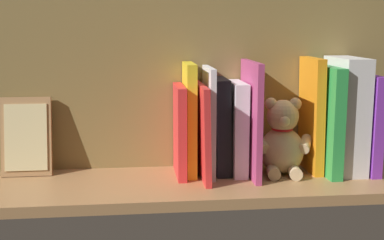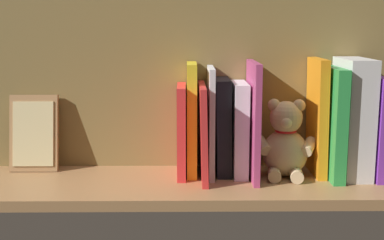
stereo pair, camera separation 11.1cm
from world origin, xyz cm
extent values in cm
cube|color=#A87A4C|center=(0.00, 0.00, -1.10)|extent=(95.41, 28.04, 2.20)
cube|color=olive|center=(0.00, -11.77, 19.21)|extent=(95.41, 1.50, 38.42)
cube|color=purple|center=(-39.53, -2.94, 10.99)|extent=(2.27, 15.36, 21.98)
cube|color=silver|center=(-35.01, -3.14, 12.85)|extent=(5.79, 14.77, 25.69)
cube|color=green|center=(-30.36, -2.55, 11.94)|extent=(2.54, 16.14, 23.87)
cube|color=orange|center=(-27.58, -4.40, 12.80)|extent=(2.47, 12.44, 25.62)
ellipsoid|color=#D1B284|center=(-20.41, -2.55, 5.18)|extent=(10.92, 10.03, 10.35)
sphere|color=#D1B284|center=(-20.41, -2.55, 13.02)|extent=(7.12, 7.12, 7.12)
sphere|color=#D1B284|center=(-23.05, -2.19, 15.69)|extent=(2.75, 2.75, 2.75)
sphere|color=#D1B284|center=(-17.76, -2.90, 15.69)|extent=(2.75, 2.75, 2.75)
sphere|color=beige|center=(-20.00, 0.45, 12.49)|extent=(2.75, 2.75, 2.75)
cylinder|color=#D1B284|center=(-25.11, -0.61, 6.99)|extent=(4.51, 5.63, 3.83)
cylinder|color=#D1B284|center=(-15.36, -1.92, 6.99)|extent=(3.46, 5.49, 3.83)
cylinder|color=#D1B284|center=(-22.13, 2.12, 1.37)|extent=(3.24, 4.21, 2.75)
cylinder|color=#D1B284|center=(-17.51, 1.50, 1.37)|extent=(3.24, 4.21, 2.75)
torus|color=red|center=(-20.41, -2.55, 10.19)|extent=(5.31, 5.31, 0.81)
cube|color=#B23F72|center=(-13.14, -2.07, 12.55)|extent=(1.28, 17.11, 25.09)
cube|color=silver|center=(-10.48, -4.35, 10.21)|extent=(3.07, 12.54, 20.42)
cube|color=black|center=(-6.86, -5.07, 10.58)|extent=(3.64, 11.11, 21.22)
cube|color=silver|center=(-4.17, -3.89, 11.89)|extent=(1.20, 13.46, 23.79)
cube|color=red|center=(-2.42, -1.73, 10.13)|extent=(1.80, 17.78, 20.28)
cube|color=yellow|center=(-0.22, -4.84, 12.30)|extent=(2.16, 11.56, 24.61)
cube|color=red|center=(2.25, -3.91, 9.94)|extent=(1.86, 13.43, 19.87)
cube|color=#A87A4C|center=(35.77, -8.09, 8.53)|extent=(10.83, 4.65, 17.29)
cube|color=beige|center=(35.77, -7.37, 8.53)|extent=(9.10, 3.27, 14.40)
camera|label=1|loc=(12.38, 108.83, 33.09)|focal=49.44mm
camera|label=2|loc=(1.28, 109.53, 33.09)|focal=49.44mm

